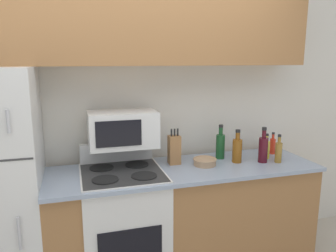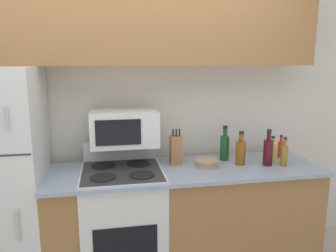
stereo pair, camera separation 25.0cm
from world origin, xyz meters
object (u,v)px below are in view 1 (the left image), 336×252
(bottle_wine_green, at_px, (220,145))
(bottle_vinegar, at_px, (279,151))
(bottle_wine_red, at_px, (263,149))
(bottle_cooking_spray, at_px, (266,149))
(stove, at_px, (124,225))
(bottle_hot_sauce, at_px, (273,145))
(bowl, at_px, (205,161))
(knife_block, at_px, (174,150))
(bottle_whiskey, at_px, (237,150))
(microwave, at_px, (123,129))

(bottle_wine_green, xyz_separation_m, bottle_vinegar, (0.42, -0.24, -0.02))
(bottle_wine_red, relative_size, bottle_cooking_spray, 1.36)
(stove, bearing_deg, bottle_vinegar, -4.53)
(bottle_hot_sauce, relative_size, bottle_wine_green, 0.67)
(bottle_vinegar, bearing_deg, bottle_wine_red, 161.51)
(bowl, xyz_separation_m, bottle_hot_sauce, (0.72, 0.13, 0.05))
(bottle_hot_sauce, bearing_deg, bottle_cooking_spray, -141.94)
(bottle_vinegar, bearing_deg, bowl, 170.48)
(bottle_wine_red, bearing_deg, knife_block, 166.98)
(bottle_hot_sauce, bearing_deg, bottle_wine_green, 179.21)
(bottle_vinegar, bearing_deg, bottle_whiskey, 163.04)
(bottle_whiskey, bearing_deg, bottle_wine_green, 121.48)
(bottle_wine_green, bearing_deg, knife_block, -175.52)
(knife_block, bearing_deg, bottle_wine_green, 4.48)
(knife_block, relative_size, bottle_vinegar, 1.24)
(bottle_hot_sauce, bearing_deg, stove, -174.59)
(bottle_whiskey, distance_m, bottle_wine_green, 0.17)
(bowl, bearing_deg, bottle_wine_red, -7.22)
(bottle_wine_green, xyz_separation_m, bottle_cooking_spray, (0.38, -0.11, -0.03))
(bottle_whiskey, xyz_separation_m, bottle_wine_green, (-0.09, 0.14, 0.01))
(stove, bearing_deg, knife_block, 13.28)
(microwave, height_order, bottle_wine_red, microwave)
(stove, xyz_separation_m, knife_block, (0.45, 0.11, 0.55))
(bottle_wine_green, bearing_deg, bottle_cooking_spray, -16.58)
(bottle_wine_green, height_order, bottle_vinegar, bottle_wine_green)
(bowl, height_order, bottle_vinegar, bottle_vinegar)
(knife_block, distance_m, bottle_hot_sauce, 0.95)
(bottle_wine_green, bearing_deg, stove, -170.97)
(bottle_whiskey, relative_size, bottle_hot_sauce, 1.40)
(bottle_wine_red, bearing_deg, bottle_cooking_spray, 45.19)
(stove, distance_m, bottle_cooking_spray, 1.37)
(bottle_whiskey, relative_size, bottle_vinegar, 1.17)
(bowl, bearing_deg, bottle_hot_sauce, 10.34)
(knife_block, bearing_deg, bottle_vinegar, -13.82)
(knife_block, xyz_separation_m, bowl, (0.23, -0.11, -0.09))
(bottle_whiskey, bearing_deg, bowl, 179.43)
(microwave, height_order, bowl, microwave)
(bottle_cooking_spray, xyz_separation_m, bottle_vinegar, (0.03, -0.13, 0.01))
(knife_block, distance_m, bottle_wine_green, 0.43)
(bottle_wine_green, bearing_deg, microwave, -179.99)
(stove, height_order, bottle_wine_green, bottle_wine_green)
(stove, xyz_separation_m, bottle_wine_green, (0.88, 0.14, 0.55))
(bottle_cooking_spray, distance_m, bottle_vinegar, 0.13)
(microwave, distance_m, bottle_hot_sauce, 1.39)
(bowl, height_order, bottle_wine_green, bottle_wine_green)
(knife_block, xyz_separation_m, bottle_wine_green, (0.43, 0.03, -0.00))
(bowl, height_order, bottle_cooking_spray, bottle_cooking_spray)
(bottle_cooking_spray, bearing_deg, bottle_whiskey, -174.69)
(bottle_hot_sauce, height_order, bottle_wine_red, bottle_wine_red)
(bottle_wine_green, bearing_deg, bottle_whiskey, -58.52)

